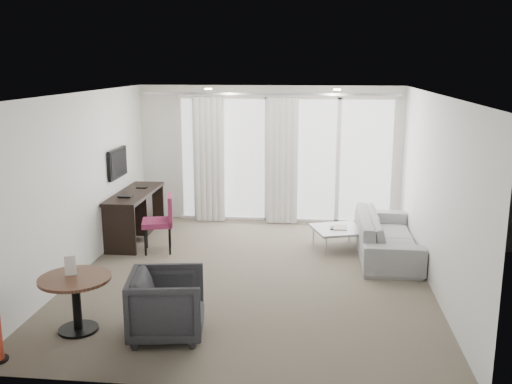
# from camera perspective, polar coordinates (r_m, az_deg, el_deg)

# --- Properties ---
(floor) EXTENTS (5.00, 6.00, 0.00)m
(floor) POSITION_cam_1_polar(r_m,az_deg,el_deg) (8.37, -0.45, -8.28)
(floor) COLOR brown
(floor) RESTS_ON ground
(ceiling) EXTENTS (5.00, 6.00, 0.00)m
(ceiling) POSITION_cam_1_polar(r_m,az_deg,el_deg) (7.82, -0.49, 9.80)
(ceiling) COLOR white
(ceiling) RESTS_ON ground
(wall_left) EXTENTS (0.00, 6.00, 2.60)m
(wall_left) POSITION_cam_1_polar(r_m,az_deg,el_deg) (8.64, -17.17, 0.82)
(wall_left) COLOR silver
(wall_left) RESTS_ON ground
(wall_right) EXTENTS (0.00, 6.00, 2.60)m
(wall_right) POSITION_cam_1_polar(r_m,az_deg,el_deg) (8.10, 17.39, 0.02)
(wall_right) COLOR silver
(wall_right) RESTS_ON ground
(wall_front) EXTENTS (5.00, 0.00, 2.60)m
(wall_front) POSITION_cam_1_polar(r_m,az_deg,el_deg) (5.13, -4.41, -6.66)
(wall_front) COLOR silver
(wall_front) RESTS_ON ground
(window_panel) EXTENTS (4.00, 0.02, 2.38)m
(window_panel) POSITION_cam_1_polar(r_m,az_deg,el_deg) (10.91, 2.94, 3.23)
(window_panel) COLOR white
(window_panel) RESTS_ON ground
(window_frame) EXTENTS (4.10, 0.06, 2.44)m
(window_frame) POSITION_cam_1_polar(r_m,az_deg,el_deg) (10.89, 2.93, 3.21)
(window_frame) COLOR white
(window_frame) RESTS_ON ground
(curtain_left) EXTENTS (0.60, 0.20, 2.38)m
(curtain_left) POSITION_cam_1_polar(r_m,az_deg,el_deg) (10.92, -4.74, 3.21)
(curtain_left) COLOR silver
(curtain_left) RESTS_ON ground
(curtain_right) EXTENTS (0.60, 0.20, 2.38)m
(curtain_right) POSITION_cam_1_polar(r_m,az_deg,el_deg) (10.75, 2.62, 3.09)
(curtain_right) COLOR silver
(curtain_right) RESTS_ON ground
(curtain_track) EXTENTS (4.80, 0.04, 0.04)m
(curtain_track) POSITION_cam_1_polar(r_m,az_deg,el_deg) (10.63, 1.32, 9.77)
(curtain_track) COLOR #B2B2B7
(curtain_track) RESTS_ON ceiling
(downlight_a) EXTENTS (0.12, 0.12, 0.02)m
(downlight_a) POSITION_cam_1_polar(r_m,az_deg,el_deg) (9.54, -4.80, 10.23)
(downlight_a) COLOR #FFE0B2
(downlight_a) RESTS_ON ceiling
(downlight_b) EXTENTS (0.12, 0.12, 0.02)m
(downlight_b) POSITION_cam_1_polar(r_m,az_deg,el_deg) (9.37, 8.11, 10.11)
(downlight_b) COLOR #FFE0B2
(downlight_b) RESTS_ON ceiling
(desk) EXTENTS (0.56, 1.79, 0.84)m
(desk) POSITION_cam_1_polar(r_m,az_deg,el_deg) (10.10, -11.95, -2.35)
(desk) COLOR black
(desk) RESTS_ON floor
(tv) EXTENTS (0.05, 0.80, 0.50)m
(tv) POSITION_cam_1_polar(r_m,az_deg,el_deg) (9.94, -13.68, 2.82)
(tv) COLOR black
(tv) RESTS_ON wall_left
(desk_chair) EXTENTS (0.61, 0.59, 0.94)m
(desk_chair) POSITION_cam_1_polar(r_m,az_deg,el_deg) (9.37, -9.84, -3.12)
(desk_chair) COLOR #84244A
(desk_chair) RESTS_ON floor
(round_table) EXTENTS (1.07, 1.07, 0.65)m
(round_table) POSITION_cam_1_polar(r_m,az_deg,el_deg) (6.92, -17.49, -10.63)
(round_table) COLOR #482B1D
(round_table) RESTS_ON floor
(menu_card) EXTENTS (0.12, 0.07, 0.23)m
(menu_card) POSITION_cam_1_polar(r_m,az_deg,el_deg) (6.85, -18.06, -7.37)
(menu_card) COLOR white
(menu_card) RESTS_ON round_table
(tub_armchair) EXTENTS (0.94, 0.92, 0.75)m
(tub_armchair) POSITION_cam_1_polar(r_m,az_deg,el_deg) (6.55, -8.89, -11.07)
(tub_armchair) COLOR #27272B
(tub_armchair) RESTS_ON floor
(coffee_table) EXTENTS (0.99, 0.99, 0.35)m
(coffee_table) POSITION_cam_1_polar(r_m,az_deg,el_deg) (9.54, 8.19, -4.61)
(coffee_table) COLOR gray
(coffee_table) RESTS_ON floor
(remote) EXTENTS (0.06, 0.17, 0.02)m
(remote) POSITION_cam_1_polar(r_m,az_deg,el_deg) (9.46, 7.61, -3.58)
(remote) COLOR black
(remote) RESTS_ON coffee_table
(magazine) EXTENTS (0.23, 0.29, 0.02)m
(magazine) POSITION_cam_1_polar(r_m,az_deg,el_deg) (9.50, 8.35, -3.53)
(magazine) COLOR gray
(magazine) RESTS_ON coffee_table
(sofa) EXTENTS (0.88, 2.26, 0.66)m
(sofa) POSITION_cam_1_polar(r_m,az_deg,el_deg) (9.34, 12.93, -4.20)
(sofa) COLOR gray
(sofa) RESTS_ON floor
(terrace_slab) EXTENTS (5.60, 3.00, 0.12)m
(terrace_slab) POSITION_cam_1_polar(r_m,az_deg,el_deg) (12.65, 3.28, -1.28)
(terrace_slab) COLOR #4D4D50
(terrace_slab) RESTS_ON ground
(rattan_chair_a) EXTENTS (0.58, 0.58, 0.77)m
(rattan_chair_a) POSITION_cam_1_polar(r_m,az_deg,el_deg) (12.65, 5.63, 0.74)
(rattan_chair_a) COLOR #53351A
(rattan_chair_a) RESTS_ON terrace_slab
(rattan_chair_b) EXTENTS (0.62, 0.62, 0.90)m
(rattan_chair_b) POSITION_cam_1_polar(r_m,az_deg,el_deg) (12.88, 11.81, 1.04)
(rattan_chair_b) COLOR #53351A
(rattan_chair_b) RESTS_ON terrace_slab
(rattan_table) EXTENTS (0.58, 0.58, 0.50)m
(rattan_table) POSITION_cam_1_polar(r_m,az_deg,el_deg) (12.73, 8.81, 0.11)
(rattan_table) COLOR #53351A
(rattan_table) RESTS_ON terrace_slab
(balustrade) EXTENTS (5.50, 0.06, 1.05)m
(balustrade) POSITION_cam_1_polar(r_m,az_deg,el_deg) (13.94, 3.62, 2.39)
(balustrade) COLOR #B2B2B7
(balustrade) RESTS_ON terrace_slab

